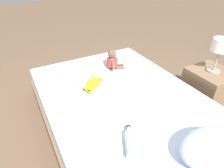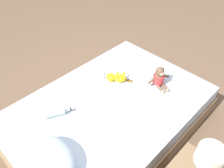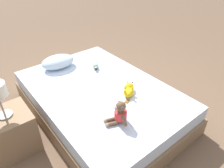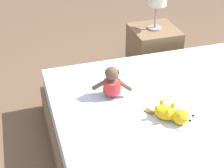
{
  "view_description": "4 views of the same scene",
  "coord_description": "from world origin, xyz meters",
  "px_view_note": "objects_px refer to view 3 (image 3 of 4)",
  "views": [
    {
      "loc": [
        0.78,
        1.17,
        1.46
      ],
      "look_at": [
        0.08,
        -0.13,
        0.5
      ],
      "focal_mm": 30.59,
      "sensor_mm": 36.0,
      "label": 1
    },
    {
      "loc": [
        -1.13,
        1.1,
        2.07
      ],
      "look_at": [
        0.11,
        -0.15,
        0.48
      ],
      "focal_mm": 36.11,
      "sensor_mm": 36.0,
      "label": 2
    },
    {
      "loc": [
        -1.15,
        -1.67,
        1.8
      ],
      "look_at": [
        0.09,
        -0.13,
        0.47
      ],
      "focal_mm": 32.89,
      "sensor_mm": 36.0,
      "label": 3
    },
    {
      "loc": [
        1.72,
        -1.16,
        1.76
      ],
      "look_at": [
        -0.17,
        -0.58,
        0.49
      ],
      "focal_mm": 54.11,
      "sensor_mm": 36.0,
      "label": 4
    }
  ],
  "objects_px": {
    "plush_yellow_creature": "(129,90)",
    "glass_bottle": "(95,64)",
    "nightstand": "(12,132)",
    "pillow": "(58,62)",
    "bed": "(100,101)",
    "plush_monkey": "(120,114)"
  },
  "relations": [
    {
      "from": "bed",
      "to": "plush_yellow_creature",
      "type": "distance_m",
      "value": 0.43
    },
    {
      "from": "pillow",
      "to": "plush_yellow_creature",
      "type": "height_order",
      "value": "pillow"
    },
    {
      "from": "nightstand",
      "to": "pillow",
      "type": "bearing_deg",
      "value": 36.97
    },
    {
      "from": "pillow",
      "to": "plush_yellow_creature",
      "type": "relative_size",
      "value": 1.69
    },
    {
      "from": "pillow",
      "to": "plush_monkey",
      "type": "relative_size",
      "value": 1.71
    },
    {
      "from": "nightstand",
      "to": "plush_monkey",
      "type": "bearing_deg",
      "value": -38.94
    },
    {
      "from": "plush_yellow_creature",
      "to": "pillow",
      "type": "bearing_deg",
      "value": 107.99
    },
    {
      "from": "plush_yellow_creature",
      "to": "glass_bottle",
      "type": "distance_m",
      "value": 0.78
    },
    {
      "from": "glass_bottle",
      "to": "pillow",
      "type": "bearing_deg",
      "value": 143.52
    },
    {
      "from": "bed",
      "to": "pillow",
      "type": "relative_size",
      "value": 4.39
    },
    {
      "from": "glass_bottle",
      "to": "nightstand",
      "type": "distance_m",
      "value": 1.36
    },
    {
      "from": "plush_yellow_creature",
      "to": "glass_bottle",
      "type": "xyz_separation_m",
      "value": [
        0.06,
        0.77,
        -0.01
      ]
    },
    {
      "from": "glass_bottle",
      "to": "nightstand",
      "type": "relative_size",
      "value": 0.56
    },
    {
      "from": "plush_yellow_creature",
      "to": "plush_monkey",
      "type": "bearing_deg",
      "value": -143.66
    },
    {
      "from": "bed",
      "to": "glass_bottle",
      "type": "distance_m",
      "value": 0.59
    },
    {
      "from": "plush_yellow_creature",
      "to": "nightstand",
      "type": "xyz_separation_m",
      "value": [
        -1.24,
        0.41,
        -0.21
      ]
    },
    {
      "from": "pillow",
      "to": "plush_yellow_creature",
      "type": "distance_m",
      "value": 1.13
    },
    {
      "from": "bed",
      "to": "pillow",
      "type": "distance_m",
      "value": 0.84
    },
    {
      "from": "glass_bottle",
      "to": "nightstand",
      "type": "bearing_deg",
      "value": -164.33
    },
    {
      "from": "pillow",
      "to": "plush_monkey",
      "type": "height_order",
      "value": "plush_monkey"
    },
    {
      "from": "plush_monkey",
      "to": "nightstand",
      "type": "bearing_deg",
      "value": 141.06
    },
    {
      "from": "bed",
      "to": "nightstand",
      "type": "xyz_separation_m",
      "value": [
        -1.04,
        0.11,
        0.04
      ]
    }
  ]
}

